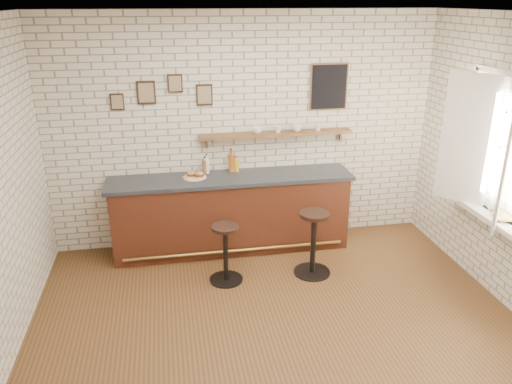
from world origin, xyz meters
TOP-DOWN VIEW (x-y plane):
  - ground at (0.00, 0.00)m, footprint 5.00×5.00m
  - bar_counter at (-0.23, 1.70)m, footprint 3.10×0.65m
  - sandwich_plate at (-0.68, 1.73)m, footprint 0.28×0.28m
  - ciabatta_sandwich at (-0.67, 1.73)m, footprint 0.22×0.15m
  - potato_chips at (-0.70, 1.73)m, footprint 0.25×0.18m
  - bitters_bottle_brown at (-0.53, 1.89)m, footprint 0.07×0.07m
  - bitters_bottle_white at (-0.51, 1.89)m, footprint 0.07×0.07m
  - bitters_bottle_amber at (-0.19, 1.89)m, footprint 0.07×0.07m
  - condiment_bottle_yellow at (-0.13, 1.89)m, footprint 0.07×0.07m
  - bar_stool_left at (-0.41, 0.90)m, footprint 0.39×0.39m
  - bar_stool_right at (0.64, 0.88)m, footprint 0.46×0.46m
  - wall_shelf at (0.40, 1.90)m, footprint 2.00×0.18m
  - shelf_cup_a at (0.15, 1.90)m, footprint 0.16×0.16m
  - shelf_cup_b at (0.42, 1.90)m, footprint 0.13×0.13m
  - shelf_cup_c at (0.67, 1.90)m, footprint 0.14×0.14m
  - shelf_cup_d at (0.96, 1.90)m, footprint 0.12×0.12m
  - back_wall_decor at (0.23, 1.98)m, footprint 2.96×0.02m
  - window_sill at (2.40, 0.30)m, footprint 0.20×1.35m
  - casement_window at (2.36, 0.30)m, footprint 0.40×1.30m
  - book_lower at (2.38, 0.10)m, footprint 0.23×0.28m
  - book_upper at (2.38, 0.08)m, footprint 0.24×0.26m

SIDE VIEW (x-z plane):
  - ground at x=0.00m, z-range 0.00..0.00m
  - bar_stool_left at x=-0.41m, z-range 0.03..0.73m
  - bar_stool_right at x=0.64m, z-range 0.03..0.82m
  - bar_counter at x=-0.23m, z-range 0.00..1.01m
  - window_sill at x=2.40m, z-range 0.87..0.93m
  - book_lower at x=2.38m, z-range 0.93..0.95m
  - book_upper at x=2.38m, z-range 0.95..0.97m
  - sandwich_plate at x=-0.68m, z-range 1.01..1.02m
  - potato_chips at x=-0.70m, z-range 1.02..1.02m
  - ciabatta_sandwich at x=-0.67m, z-range 1.02..1.09m
  - condiment_bottle_yellow at x=-0.13m, z-range 0.99..1.20m
  - bitters_bottle_brown at x=-0.53m, z-range 0.99..1.21m
  - bitters_bottle_white at x=-0.51m, z-range 0.99..1.24m
  - bitters_bottle_amber at x=-0.19m, z-range 0.98..1.29m
  - wall_shelf at x=0.40m, z-range 1.39..1.57m
  - shelf_cup_d at x=0.96m, z-range 1.50..1.59m
  - shelf_cup_b at x=0.42m, z-range 1.50..1.59m
  - shelf_cup_a at x=0.15m, z-range 1.50..1.60m
  - shelf_cup_c at x=0.67m, z-range 1.50..1.61m
  - casement_window at x=2.36m, z-range 0.87..2.43m
  - back_wall_decor at x=0.23m, z-range 1.77..2.33m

